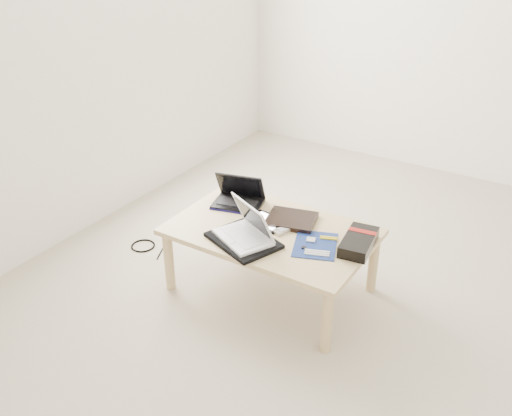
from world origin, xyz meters
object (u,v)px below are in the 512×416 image
Objects in this scene: netbook at (239,198)px; gpu_box at (359,242)px; coffee_table at (271,237)px; white_laptop at (246,231)px.

gpu_box is at bearing -5.14° from netbook.
coffee_table is 0.49m from gpu_box.
gpu_box is (0.53, 0.26, -0.03)m from white_laptop.
coffee_table is 3.34× the size of netbook.
netbook is 0.80m from gpu_box.
netbook is 0.43m from white_laptop.
white_laptop is 1.17× the size of gpu_box.
netbook is (-0.32, 0.16, 0.09)m from coffee_table.
white_laptop is at bearing -154.19° from gpu_box.
netbook is at bearing 174.86° from gpu_box.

